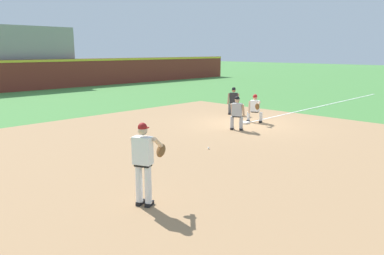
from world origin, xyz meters
name	(u,v)px	position (x,y,z in m)	size (l,w,h in m)	color
ground_plane	(244,124)	(0.00, 0.00, 0.00)	(160.00, 160.00, 0.00)	#47843D
infield_dirt_patch	(212,150)	(-4.60, -2.06, 0.00)	(18.00, 18.00, 0.01)	#A87F56
foul_line_stripe	(326,105)	(8.44, 0.00, 0.01)	(16.89, 0.10, 0.00)	white
first_base_bag	(245,123)	(0.00, 0.00, 0.04)	(0.38, 0.38, 0.09)	white
baseball	(209,148)	(-4.62, -1.89, 0.04)	(0.07, 0.07, 0.07)	white
pitcher	(144,159)	(-9.15, -4.11, 1.06)	(0.82, 0.59, 1.86)	black
first_baseman	(255,107)	(0.57, -0.16, 0.73)	(0.85, 0.97, 1.34)	black
baserunner	(237,112)	(-1.41, -0.62, 0.79)	(0.59, 0.67, 1.46)	black
umpire	(234,100)	(1.63, 1.96, 0.79)	(0.62, 0.68, 1.46)	black
outfield_wall	(39,74)	(0.00, 22.00, 1.39)	(48.00, 0.54, 2.60)	maroon
stadium_seating_block	(22,57)	(0.00, 25.32, 2.75)	(7.84, 5.05, 5.45)	gray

